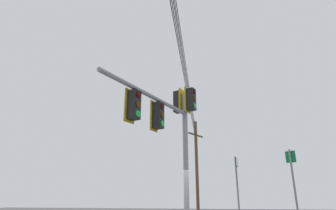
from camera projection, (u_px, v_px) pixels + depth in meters
name	position (u px, v px, depth m)	size (l,w,h in m)	color
signal_mast_assembly	(172.00, 122.00, 9.90)	(4.71, 2.35, 5.77)	gray
utility_pole_wooden	(197.00, 165.00, 24.55)	(2.17, 1.24, 8.29)	brown
route_sign_primary	(294.00, 186.00, 9.34)	(0.23, 0.30, 3.15)	slate
route_sign_secondary	(238.00, 189.00, 10.63)	(0.31, 0.14, 3.09)	slate
overhead_wire_span	(181.00, 46.00, 10.24)	(32.21, 1.01, 1.47)	black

